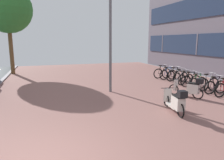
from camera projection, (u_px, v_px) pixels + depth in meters
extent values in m
cube|color=#8C5E57|center=(215.00, 138.00, 5.93)|extent=(14.40, 40.00, 0.05)
cube|color=#605764|center=(197.00, 44.00, 16.79)|extent=(0.10, 0.12, 1.68)
cube|color=#605764|center=(163.00, 44.00, 21.56)|extent=(0.10, 0.12, 1.68)
torus|color=black|center=(220.00, 90.00, 10.12)|extent=(0.74, 0.09, 0.73)
cylinder|color=maroon|center=(224.00, 85.00, 10.14)|extent=(0.14, 0.04, 0.59)
cylinder|color=maroon|center=(222.00, 91.00, 10.16)|extent=(0.26, 0.04, 0.08)
cylinder|color=maroon|center=(222.00, 85.00, 10.09)|extent=(0.17, 0.03, 0.54)
cube|color=black|center=(223.00, 79.00, 10.06)|extent=(0.22, 0.10, 0.06)
torus|color=black|center=(210.00, 88.00, 10.71)|extent=(0.72, 0.11, 0.72)
torus|color=black|center=(221.00, 87.00, 10.89)|extent=(0.72, 0.11, 0.72)
cylinder|color=black|center=(217.00, 82.00, 10.77)|extent=(0.33, 0.05, 0.63)
cylinder|color=black|center=(213.00, 83.00, 10.72)|extent=(0.14, 0.04, 0.57)
cylinder|color=black|center=(216.00, 77.00, 10.70)|extent=(0.41, 0.06, 0.08)
cylinder|color=black|center=(212.00, 88.00, 10.75)|extent=(0.26, 0.04, 0.08)
cylinder|color=black|center=(211.00, 83.00, 10.68)|extent=(0.17, 0.03, 0.52)
cylinder|color=black|center=(220.00, 82.00, 10.82)|extent=(0.15, 0.04, 0.57)
cube|color=black|center=(213.00, 77.00, 10.65)|extent=(0.22, 0.10, 0.06)
cylinder|color=#ADADB2|center=(220.00, 75.00, 10.74)|extent=(0.05, 0.48, 0.02)
torus|color=black|center=(203.00, 85.00, 11.31)|extent=(0.75, 0.10, 0.75)
torus|color=black|center=(213.00, 84.00, 11.50)|extent=(0.75, 0.10, 0.75)
cylinder|color=#B7B5B9|center=(210.00, 80.00, 11.37)|extent=(0.33, 0.05, 0.66)
cylinder|color=#B7B5B9|center=(207.00, 80.00, 11.32)|extent=(0.14, 0.04, 0.60)
cylinder|color=#B7B5B9|center=(209.00, 74.00, 11.30)|extent=(0.41, 0.05, 0.09)
cylinder|color=#B7B5B9|center=(205.00, 85.00, 11.35)|extent=(0.26, 0.04, 0.08)
cylinder|color=#B7B5B9|center=(205.00, 80.00, 11.28)|extent=(0.17, 0.03, 0.55)
cylinder|color=#B7B5B9|center=(213.00, 79.00, 11.43)|extent=(0.15, 0.04, 0.60)
cube|color=black|center=(206.00, 74.00, 11.24)|extent=(0.22, 0.10, 0.06)
cylinder|color=#ADADB2|center=(213.00, 73.00, 11.35)|extent=(0.04, 0.48, 0.02)
torus|color=black|center=(193.00, 84.00, 11.80)|extent=(0.69, 0.13, 0.69)
torus|color=black|center=(202.00, 83.00, 12.05)|extent=(0.69, 0.13, 0.69)
cylinder|color=#2B6A37|center=(199.00, 79.00, 11.90)|extent=(0.31, 0.06, 0.60)
cylinder|color=#2B6A37|center=(196.00, 79.00, 11.83)|extent=(0.14, 0.05, 0.55)
cylinder|color=#2B6A37|center=(198.00, 74.00, 11.83)|extent=(0.38, 0.07, 0.08)
cylinder|color=#2B6A37|center=(195.00, 84.00, 11.85)|extent=(0.24, 0.05, 0.07)
cylinder|color=#2B6A37|center=(195.00, 79.00, 11.78)|extent=(0.16, 0.04, 0.50)
cylinder|color=#2B6A37|center=(201.00, 78.00, 11.97)|extent=(0.14, 0.04, 0.55)
cube|color=black|center=(196.00, 74.00, 11.76)|extent=(0.23, 0.11, 0.06)
cylinder|color=#ADADB2|center=(201.00, 73.00, 11.89)|extent=(0.07, 0.48, 0.02)
torus|color=black|center=(186.00, 81.00, 12.45)|extent=(0.71, 0.17, 0.70)
torus|color=black|center=(196.00, 81.00, 12.56)|extent=(0.71, 0.17, 0.70)
cylinder|color=black|center=(192.00, 77.00, 12.47)|extent=(0.32, 0.08, 0.62)
cylinder|color=black|center=(189.00, 77.00, 12.44)|extent=(0.14, 0.06, 0.56)
cylinder|color=black|center=(192.00, 72.00, 12.41)|extent=(0.39, 0.09, 0.08)
cylinder|color=black|center=(188.00, 82.00, 12.48)|extent=(0.25, 0.07, 0.08)
cylinder|color=black|center=(187.00, 77.00, 12.42)|extent=(0.17, 0.05, 0.51)
cylinder|color=black|center=(195.00, 76.00, 12.50)|extent=(0.15, 0.05, 0.56)
cube|color=black|center=(189.00, 72.00, 12.37)|extent=(0.23, 0.12, 0.06)
cylinder|color=#ADADB2|center=(195.00, 71.00, 12.43)|extent=(0.09, 0.48, 0.02)
torus|color=black|center=(182.00, 80.00, 12.96)|extent=(0.69, 0.18, 0.69)
torus|color=black|center=(189.00, 79.00, 13.24)|extent=(0.69, 0.18, 0.69)
cylinder|color=black|center=(186.00, 75.00, 13.08)|extent=(0.31, 0.08, 0.60)
cylinder|color=black|center=(184.00, 76.00, 13.00)|extent=(0.14, 0.06, 0.55)
cylinder|color=black|center=(186.00, 71.00, 13.01)|extent=(0.38, 0.10, 0.08)
cylinder|color=black|center=(183.00, 80.00, 13.02)|extent=(0.25, 0.07, 0.07)
cylinder|color=black|center=(183.00, 76.00, 12.94)|extent=(0.17, 0.05, 0.50)
cylinder|color=black|center=(188.00, 75.00, 13.17)|extent=(0.15, 0.05, 0.55)
cube|color=black|center=(184.00, 71.00, 12.92)|extent=(0.23, 0.12, 0.06)
cylinder|color=#ADADB2|center=(188.00, 70.00, 13.08)|extent=(0.10, 0.48, 0.02)
torus|color=black|center=(177.00, 78.00, 13.56)|extent=(0.71, 0.18, 0.71)
torus|color=black|center=(184.00, 77.00, 13.84)|extent=(0.71, 0.18, 0.71)
cylinder|color=#B4B5B5|center=(181.00, 74.00, 13.68)|extent=(0.31, 0.08, 0.62)
cylinder|color=#B4B5B5|center=(179.00, 74.00, 13.60)|extent=(0.14, 0.06, 0.57)
cylinder|color=#B4B5B5|center=(181.00, 69.00, 13.61)|extent=(0.38, 0.09, 0.08)
cylinder|color=#B4B5B5|center=(178.00, 78.00, 13.62)|extent=(0.24, 0.07, 0.08)
cylinder|color=#B4B5B5|center=(178.00, 74.00, 13.55)|extent=(0.16, 0.05, 0.52)
cylinder|color=#B4B5B5|center=(184.00, 73.00, 13.77)|extent=(0.15, 0.05, 0.57)
cube|color=black|center=(179.00, 69.00, 13.52)|extent=(0.23, 0.12, 0.06)
cylinder|color=#ADADB2|center=(183.00, 68.00, 13.68)|extent=(0.10, 0.48, 0.02)
torus|color=black|center=(171.00, 76.00, 14.14)|extent=(0.74, 0.13, 0.74)
torus|color=black|center=(179.00, 76.00, 14.40)|extent=(0.74, 0.13, 0.74)
cylinder|color=black|center=(176.00, 72.00, 14.25)|extent=(0.33, 0.06, 0.65)
cylinder|color=black|center=(173.00, 72.00, 14.18)|extent=(0.15, 0.05, 0.59)
cylinder|color=black|center=(175.00, 68.00, 14.17)|extent=(0.41, 0.07, 0.09)
cylinder|color=black|center=(172.00, 76.00, 14.20)|extent=(0.26, 0.05, 0.08)
cylinder|color=black|center=(172.00, 72.00, 14.12)|extent=(0.17, 0.04, 0.54)
cylinder|color=black|center=(178.00, 71.00, 14.32)|extent=(0.15, 0.04, 0.59)
cube|color=black|center=(173.00, 68.00, 14.09)|extent=(0.23, 0.11, 0.06)
cylinder|color=#ADADB2|center=(178.00, 66.00, 14.24)|extent=(0.06, 0.48, 0.02)
torus|color=black|center=(164.00, 75.00, 14.71)|extent=(0.70, 0.09, 0.70)
torus|color=black|center=(172.00, 75.00, 14.90)|extent=(0.70, 0.09, 0.70)
cylinder|color=navy|center=(169.00, 71.00, 14.78)|extent=(0.32, 0.04, 0.61)
cylinder|color=navy|center=(167.00, 72.00, 14.73)|extent=(0.14, 0.04, 0.56)
cylinder|color=navy|center=(169.00, 67.00, 14.71)|extent=(0.39, 0.05, 0.08)
cylinder|color=navy|center=(166.00, 75.00, 14.75)|extent=(0.25, 0.04, 0.08)
cylinder|color=navy|center=(165.00, 71.00, 14.69)|extent=(0.17, 0.03, 0.51)
cylinder|color=navy|center=(172.00, 71.00, 14.83)|extent=(0.15, 0.03, 0.56)
cube|color=black|center=(166.00, 67.00, 14.65)|extent=(0.22, 0.10, 0.06)
cylinder|color=#ADADB2|center=(171.00, 66.00, 14.75)|extent=(0.04, 0.48, 0.02)
torus|color=black|center=(158.00, 74.00, 15.27)|extent=(0.75, 0.13, 0.74)
torus|color=black|center=(166.00, 73.00, 15.43)|extent=(0.75, 0.13, 0.74)
cylinder|color=black|center=(163.00, 70.00, 15.31)|extent=(0.33, 0.06, 0.65)
cylinder|color=black|center=(161.00, 70.00, 15.27)|extent=(0.14, 0.05, 0.59)
cylinder|color=black|center=(163.00, 66.00, 15.25)|extent=(0.40, 0.07, 0.09)
cylinder|color=black|center=(160.00, 74.00, 15.30)|extent=(0.26, 0.05, 0.08)
cylinder|color=black|center=(159.00, 70.00, 15.24)|extent=(0.17, 0.04, 0.54)
cylinder|color=black|center=(166.00, 69.00, 15.36)|extent=(0.15, 0.04, 0.59)
cube|color=black|center=(160.00, 66.00, 15.20)|extent=(0.23, 0.11, 0.06)
cylinder|color=#ADADB2|center=(165.00, 65.00, 15.28)|extent=(0.06, 0.48, 0.02)
torus|color=black|center=(181.00, 111.00, 7.44)|extent=(0.16, 0.54, 0.54)
torus|color=black|center=(166.00, 100.00, 8.74)|extent=(0.16, 0.54, 0.54)
cube|color=silver|center=(173.00, 106.00, 8.09)|extent=(0.41, 0.78, 0.08)
cube|color=silver|center=(178.00, 103.00, 7.64)|extent=(0.40, 0.63, 0.46)
cube|color=black|center=(178.00, 96.00, 7.59)|extent=(0.36, 0.57, 0.06)
cylinder|color=silver|center=(167.00, 94.00, 8.66)|extent=(0.09, 0.13, 0.54)
cube|color=silver|center=(168.00, 95.00, 8.59)|extent=(0.33, 0.14, 0.54)
cylinder|color=black|center=(167.00, 88.00, 8.59)|extent=(0.52, 0.13, 0.03)
cube|color=black|center=(182.00, 94.00, 7.28)|extent=(0.33, 0.33, 0.24)
torus|color=black|center=(198.00, 94.00, 9.85)|extent=(0.30, 0.50, 0.54)
torus|color=black|center=(174.00, 90.00, 10.67)|extent=(0.30, 0.50, 0.54)
cube|color=silver|center=(185.00, 92.00, 10.27)|extent=(0.57, 0.73, 0.08)
cube|color=silver|center=(193.00, 89.00, 9.96)|extent=(0.52, 0.61, 0.45)
cube|color=black|center=(194.00, 83.00, 9.92)|extent=(0.46, 0.55, 0.06)
cylinder|color=silver|center=(174.00, 84.00, 10.60)|extent=(0.12, 0.14, 0.54)
cube|color=silver|center=(176.00, 85.00, 10.56)|extent=(0.32, 0.22, 0.53)
cylinder|color=black|center=(175.00, 79.00, 10.54)|extent=(0.47, 0.27, 0.03)
cube|color=black|center=(200.00, 81.00, 9.71)|extent=(0.38, 0.38, 0.24)
cylinder|color=slate|center=(110.00, 33.00, 10.71)|extent=(0.14, 0.14, 6.13)
cylinder|color=brown|center=(11.00, 50.00, 17.06)|extent=(0.32, 0.32, 3.84)
sphere|color=#327B32|center=(8.00, 9.00, 16.46)|extent=(3.77, 3.77, 3.77)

